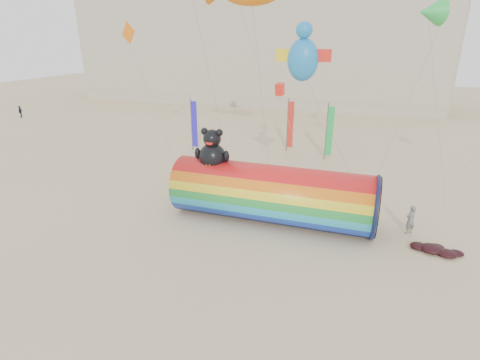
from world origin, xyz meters
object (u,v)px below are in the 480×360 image
(hotel_building, at_px, (255,39))
(windsock_assembly, at_px, (272,192))
(fabric_bundle, at_px, (436,250))
(kite_handler, at_px, (410,220))

(hotel_building, relative_size, windsock_assembly, 4.96)
(fabric_bundle, bearing_deg, hotel_building, 117.62)
(hotel_building, distance_m, windsock_assembly, 47.57)
(windsock_assembly, height_order, fabric_bundle, windsock_assembly)
(kite_handler, relative_size, fabric_bundle, 0.67)
(hotel_building, distance_m, kite_handler, 49.95)
(windsock_assembly, bearing_deg, hotel_building, 108.10)
(windsock_assembly, bearing_deg, kite_handler, 6.62)
(hotel_building, distance_m, fabric_bundle, 52.16)
(windsock_assembly, height_order, kite_handler, windsock_assembly)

